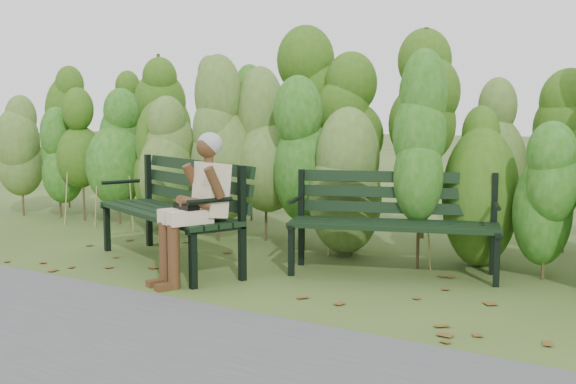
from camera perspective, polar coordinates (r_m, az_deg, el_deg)
The scene contains 7 objects.
ground at distance 6.07m, azimuth -1.74°, elevation -7.38°, with size 80.00×80.00×0.00m, color #3A4F21.
footpath at distance 4.48m, azimuth -17.79°, elevation -12.81°, with size 60.00×2.50×0.01m, color #474749.
hedge_band at distance 7.52m, azimuth 6.06°, elevation 4.99°, with size 11.04×1.67×2.42m.
leaf_litter at distance 5.90m, azimuth -1.94°, elevation -7.77°, with size 6.09×2.23×0.01m.
bench_left at distance 6.70m, azimuth -9.36°, elevation -0.89°, with size 2.14×1.39×1.02m.
bench_right at distance 6.28m, azimuth 8.95°, elevation -1.84°, with size 1.97×1.18×0.94m.
seated_woman at distance 5.88m, azimuth -7.65°, elevation -0.34°, with size 0.57×0.76×1.31m.
Camera 1 is at (3.24, -4.92, 1.47)m, focal length 42.00 mm.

